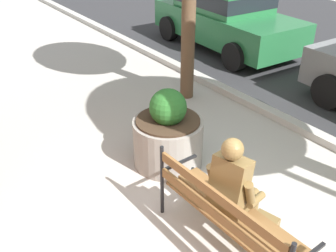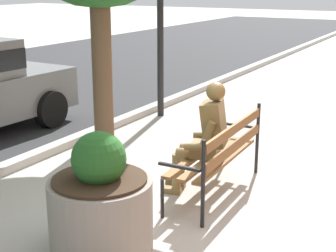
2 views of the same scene
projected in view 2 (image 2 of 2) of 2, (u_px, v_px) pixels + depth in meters
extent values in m
plane|color=#ADA8A0|center=(219.00, 205.00, 5.80)|extent=(80.00, 80.00, 0.00)
cube|color=#B2AFA8|center=(30.00, 158.00, 7.15)|extent=(60.00, 0.20, 0.12)
cube|color=brown|center=(226.00, 159.00, 5.94)|extent=(1.70, 0.16, 0.04)
cube|color=brown|center=(212.00, 157.00, 6.02)|extent=(1.70, 0.16, 0.04)
cube|color=brown|center=(198.00, 155.00, 6.10)|extent=(1.70, 0.16, 0.04)
cube|color=brown|center=(234.00, 147.00, 5.85)|extent=(1.70, 0.09, 0.11)
cube|color=brown|center=(235.00, 129.00, 5.79)|extent=(1.70, 0.09, 0.11)
cylinder|color=black|center=(162.00, 198.00, 5.42)|extent=(0.04, 0.04, 0.45)
cylinder|color=black|center=(203.00, 185.00, 5.14)|extent=(0.04, 0.04, 0.95)
cube|color=black|center=(179.00, 167.00, 5.22)|extent=(0.05, 0.48, 0.03)
cylinder|color=black|center=(223.00, 151.00, 6.92)|extent=(0.04, 0.04, 0.45)
cylinder|color=black|center=(257.00, 139.00, 6.64)|extent=(0.04, 0.04, 0.95)
cube|color=black|center=(238.00, 125.00, 6.72)|extent=(0.05, 0.48, 0.03)
cube|color=brown|center=(205.00, 149.00, 5.95)|extent=(0.40, 0.39, 0.16)
cube|color=brown|center=(214.00, 124.00, 5.84)|extent=(0.42, 0.37, 0.55)
sphere|color=brown|center=(216.00, 91.00, 5.73)|extent=(0.22, 0.22, 0.22)
cylinder|color=brown|center=(208.00, 133.00, 5.65)|extent=(0.13, 0.20, 0.29)
cylinder|color=brown|center=(196.00, 147.00, 5.73)|extent=(0.14, 0.28, 0.10)
cylinder|color=brown|center=(216.00, 123.00, 6.06)|extent=(0.13, 0.20, 0.29)
cylinder|color=brown|center=(204.00, 135.00, 6.15)|extent=(0.14, 0.28, 0.10)
cylinder|color=brown|center=(192.00, 154.00, 5.91)|extent=(0.21, 0.38, 0.14)
cylinder|color=brown|center=(177.00, 174.00, 6.04)|extent=(0.11, 0.11, 0.50)
cube|color=brown|center=(172.00, 190.00, 6.11)|extent=(0.16, 0.26, 0.07)
cylinder|color=brown|center=(195.00, 149.00, 6.08)|extent=(0.21, 0.38, 0.14)
cylinder|color=brown|center=(180.00, 169.00, 6.20)|extent=(0.11, 0.11, 0.50)
cube|color=brown|center=(176.00, 185.00, 6.28)|extent=(0.16, 0.26, 0.07)
cube|color=brown|center=(175.00, 177.00, 6.40)|extent=(0.31, 0.24, 0.16)
cylinder|color=gray|center=(101.00, 214.00, 4.81)|extent=(0.99, 0.99, 0.67)
cylinder|color=#38281C|center=(100.00, 179.00, 4.71)|extent=(0.89, 0.89, 0.03)
sphere|color=#235B23|center=(99.00, 159.00, 4.65)|extent=(0.51, 0.51, 0.51)
cylinder|color=brown|center=(102.00, 63.00, 7.78)|extent=(0.31, 0.31, 2.51)
cylinder|color=black|center=(51.00, 109.00, 8.81)|extent=(0.65, 0.25, 0.64)
cylinder|color=black|center=(160.00, 19.00, 9.14)|extent=(0.12, 0.12, 3.60)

